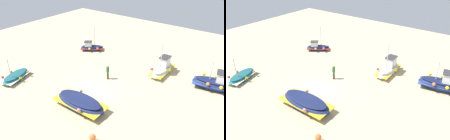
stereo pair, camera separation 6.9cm
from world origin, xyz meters
TOP-DOWN VIEW (x-y plane):
  - ground_plane at (0.00, 0.00)m, footprint 51.29×51.29m
  - fishing_boat_0 at (-3.97, -7.76)m, footprint 2.01×4.39m
  - fishing_boat_1 at (8.15, 3.13)m, footprint 2.58×3.91m
  - fishing_boat_2 at (-9.70, -7.87)m, footprint 4.57×2.54m
  - fishing_boat_3 at (-0.96, 2.52)m, footprint 5.21×2.51m
  - fishing_boat_4 at (6.95, -7.86)m, footprint 3.30×2.92m
  - person_walking at (0.24, -2.98)m, footprint 0.32×0.32m
  - mooring_buoy_1 at (-4.52, 4.92)m, footprint 0.50×0.50m

SIDE VIEW (x-z plane):
  - ground_plane at x=0.00m, z-range 0.00..0.00m
  - fishing_boat_1 at x=8.15m, z-range -1.01..1.75m
  - mooring_buoy_1 at x=-4.52m, z-range 0.10..0.80m
  - fishing_boat_4 at x=6.95m, z-range -1.29..2.19m
  - fishing_boat_3 at x=-0.96m, z-range 0.03..1.10m
  - fishing_boat_0 at x=-3.97m, z-range -1.34..2.57m
  - fishing_boat_2 at x=-9.70m, z-range -0.80..2.19m
  - person_walking at x=0.24m, z-range 0.13..1.82m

